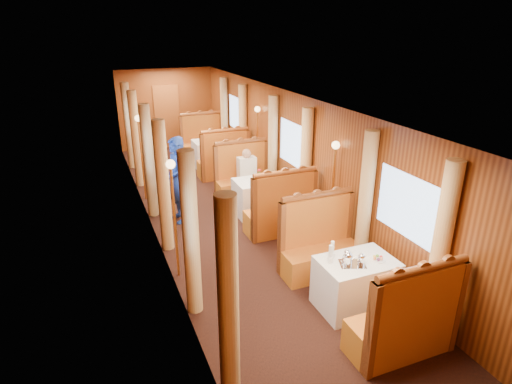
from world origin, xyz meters
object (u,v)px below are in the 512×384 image
table_mid (260,197)px  teapot_right (361,261)px  banquette_near_fwd (404,325)px  banquette_far_aft (203,143)px  tea_tray (352,264)px  fruit_plate (378,259)px  banquette_near_aft (319,248)px  passenger (247,170)px  steward (177,180)px  banquette_mid_aft (243,180)px  banquette_mid_fwd (281,213)px  rose_vase_far (213,134)px  table_near (355,284)px  table_far (213,153)px  teapot_back (347,256)px  banquette_far_fwd (224,162)px  teapot_left (348,261)px  rose_vase_mid (259,173)px

table_mid → teapot_right: teapot_right is taller
banquette_near_fwd → banquette_far_aft: (0.00, 9.03, 0.00)m
banquette_near_fwd → tea_tray: 1.02m
teapot_right → fruit_plate: (0.29, 0.02, -0.05)m
banquette_near_aft → passenger: banquette_near_aft is taller
tea_tray → steward: bearing=112.0°
banquette_near_aft → banquette_mid_aft: (0.00, 3.50, 0.00)m
banquette_mid_fwd → rose_vase_far: banquette_mid_fwd is taller
teapot_right → passenger: size_ratio=0.21×
table_near → table_far: bearing=90.0°
table_mid → teapot_back: size_ratio=7.11×
banquette_mid_aft → steward: bearing=-156.6°
banquette_near_aft → table_far: banquette_near_aft is taller
banquette_near_aft → banquette_mid_fwd: size_ratio=1.00×
fruit_plate → banquette_near_aft: bearing=103.6°
banquette_mid_fwd → table_near: bearing=-90.0°
banquette_near_fwd → tea_tray: bearing=97.8°
banquette_far_fwd → banquette_far_aft: size_ratio=1.00×
teapot_right → rose_vase_far: size_ratio=0.44×
table_near → steward: steward is taller
teapot_back → banquette_mid_fwd: bearing=80.2°
table_mid → steward: size_ratio=0.59×
table_near → teapot_right: teapot_right is taller
banquette_near_fwd → tea_tray: (-0.13, 0.95, 0.33)m
banquette_far_fwd → passenger: (-0.00, -1.72, 0.32)m
teapot_left → teapot_back: size_ratio=1.27×
banquette_near_fwd → table_far: bearing=90.0°
table_near → table_mid: 3.50m
banquette_far_fwd → rose_vase_far: 1.11m
banquette_mid_aft → steward: size_ratio=0.76×
banquette_far_fwd → steward: 2.81m
banquette_far_aft → fruit_plate: bearing=-88.1°
banquette_near_fwd → table_mid: bearing=90.0°
banquette_near_aft → teapot_left: size_ratio=7.14×
banquette_near_fwd → rose_vase_far: size_ratio=3.72×
rose_vase_mid → teapot_left: bearing=-92.8°
table_near → rose_vase_far: bearing=89.8°
banquette_far_fwd → rose_vase_far: bearing=88.9°
banquette_far_aft → fruit_plate: banquette_far_aft is taller
banquette_near_fwd → banquette_far_fwd: (0.00, 7.00, 0.00)m
tea_tray → teapot_right: (0.11, -0.05, 0.06)m
banquette_mid_aft → tea_tray: size_ratio=3.94×
rose_vase_far → banquette_near_fwd: bearing=-90.1°
fruit_plate → steward: size_ratio=0.12×
passenger → table_near: bearing=-90.0°
banquette_far_fwd → banquette_near_fwd: bearing=-90.0°
teapot_back → banquette_near_fwd: bearing=-89.8°
teapot_back → banquette_far_fwd: bearing=82.0°
banquette_far_fwd → steward: size_ratio=0.76×
table_near → teapot_left: bearing=-163.1°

